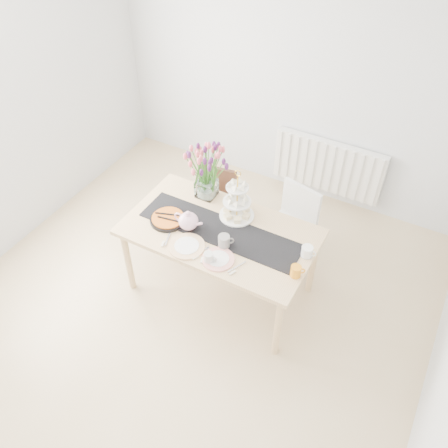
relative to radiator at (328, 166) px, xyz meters
The scene contains 16 objects.
room_shell 2.40m from the radiator, 102.86° to the right, with size 4.50×4.50×4.50m.
radiator is the anchor object (origin of this frame).
dining_table 1.75m from the radiator, 102.64° to the right, with size 1.60×0.90×0.75m.
chair_brown 1.34m from the radiator, 126.55° to the right, with size 0.44×0.44×0.77m.
chair_white 1.00m from the radiator, 89.50° to the right, with size 0.48×0.48×0.81m.
table_runner 1.77m from the radiator, 102.64° to the right, with size 1.40×0.35×0.01m, color black.
tulip_vase 1.65m from the radiator, 117.46° to the right, with size 0.60×0.60×0.51m.
cake_stand 1.58m from the radiator, 102.86° to the right, with size 0.30×0.30×0.44m.
teapot 1.94m from the radiator, 108.97° to the right, with size 0.26×0.22×0.17m, color silver, non-canonical shape.
cream_jug 1.69m from the radiator, 77.64° to the right, with size 0.09×0.09×0.09m, color white.
tart_tin 2.01m from the radiator, 114.56° to the right, with size 0.31×0.31×0.04m.
mug_grey 1.90m from the radiator, 98.09° to the right, with size 0.09×0.09×0.11m, color gray.
mug_white 2.09m from the radiator, 98.00° to the right, with size 0.08×0.08×0.09m, color silver.
mug_orange 1.92m from the radiator, 79.08° to the right, with size 0.08×0.08×0.10m, color orange.
plate_left 2.08m from the radiator, 104.62° to the right, with size 0.30×0.30×0.02m, color silver.
plate_right 2.03m from the radiator, 96.64° to the right, with size 0.26×0.26×0.01m, color white.
Camera 1 is at (1.51, -1.97, 3.49)m, focal length 38.00 mm.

